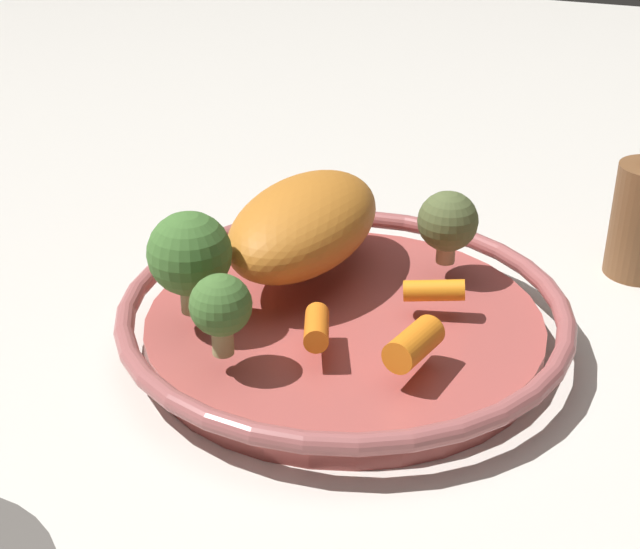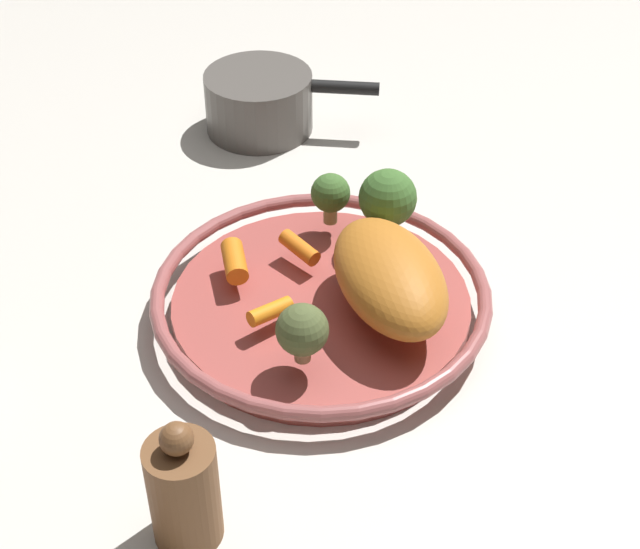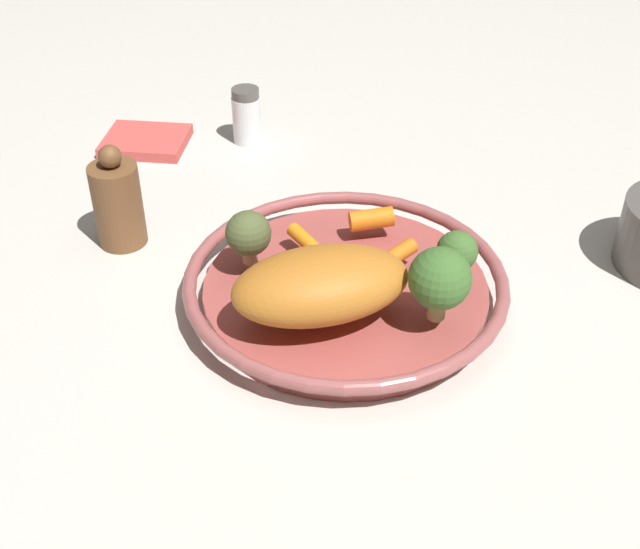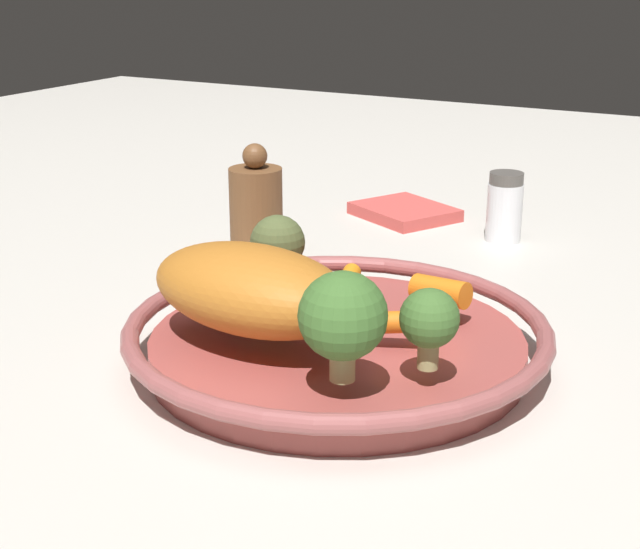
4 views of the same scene
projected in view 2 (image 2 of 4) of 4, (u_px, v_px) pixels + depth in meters
The scene contains 11 objects.
ground_plane at pixel (321, 316), 0.94m from camera, with size 2.57×2.57×0.00m, color beige.
serving_bowl at pixel (321, 301), 0.93m from camera, with size 0.33×0.33×0.04m.
roast_chicken_piece at pixel (390, 277), 0.88m from camera, with size 0.17×0.09×0.06m, color #BE6E24.
baby_carrot_back at pixel (235, 261), 0.94m from camera, with size 0.02×0.02×0.05m, color orange.
baby_carrot_left at pixel (295, 249), 0.95m from camera, with size 0.02×0.02×0.04m, color orange.
baby_carrot_right at pixel (270, 311), 0.88m from camera, with size 0.02×0.02×0.04m, color orange.
broccoli_floret_mid at pixel (331, 194), 0.98m from camera, with size 0.04×0.04×0.06m.
broccoli_floret_small at pixel (302, 330), 0.82m from camera, with size 0.05×0.05×0.06m.
broccoli_floret_large at pixel (388, 199), 0.96m from camera, with size 0.06×0.06×0.07m.
pepper_mill at pixel (184, 490), 0.72m from camera, with size 0.05×0.05×0.12m.
saucepan at pixel (260, 102), 1.20m from camera, with size 0.14×0.20×0.07m.
Camera 2 is at (0.65, -0.27, 0.63)m, focal length 54.39 mm.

